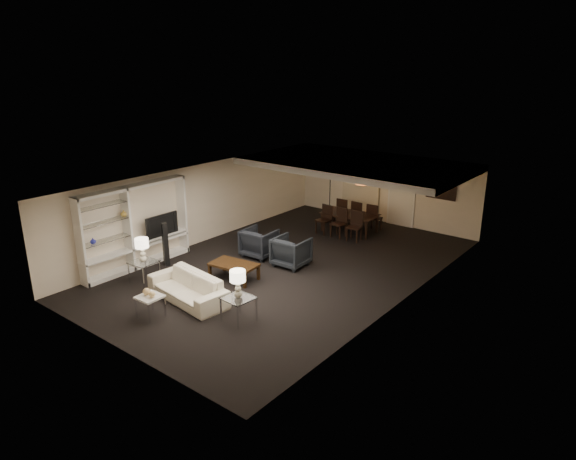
% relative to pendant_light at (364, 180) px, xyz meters
% --- Properties ---
extents(floor, '(11.00, 11.00, 0.00)m').
position_rel_pendant_light_xyz_m(floor, '(-0.30, -3.50, -1.92)').
color(floor, black).
rests_on(floor, ground).
extents(ceiling, '(7.00, 11.00, 0.02)m').
position_rel_pendant_light_xyz_m(ceiling, '(-0.30, -3.50, 0.58)').
color(ceiling, silver).
rests_on(ceiling, ground).
extents(wall_back, '(7.00, 0.02, 2.50)m').
position_rel_pendant_light_xyz_m(wall_back, '(-0.30, 2.00, -0.67)').
color(wall_back, beige).
rests_on(wall_back, ground).
extents(wall_front, '(7.00, 0.02, 2.50)m').
position_rel_pendant_light_xyz_m(wall_front, '(-0.30, -9.00, -0.67)').
color(wall_front, beige).
rests_on(wall_front, ground).
extents(wall_left, '(0.02, 11.00, 2.50)m').
position_rel_pendant_light_xyz_m(wall_left, '(-3.80, -3.50, -0.67)').
color(wall_left, beige).
rests_on(wall_left, ground).
extents(wall_right, '(0.02, 11.00, 2.50)m').
position_rel_pendant_light_xyz_m(wall_right, '(3.20, -3.50, -0.67)').
color(wall_right, beige).
rests_on(wall_right, ground).
extents(ceiling_soffit, '(7.00, 4.00, 0.20)m').
position_rel_pendant_light_xyz_m(ceiling_soffit, '(-0.30, 0.00, 0.48)').
color(ceiling_soffit, silver).
rests_on(ceiling_soffit, ceiling).
extents(curtains, '(1.50, 0.12, 2.40)m').
position_rel_pendant_light_xyz_m(curtains, '(-1.20, 1.92, -0.72)').
color(curtains, beige).
rests_on(curtains, wall_back).
extents(door, '(0.90, 0.05, 2.10)m').
position_rel_pendant_light_xyz_m(door, '(0.40, 1.97, -0.87)').
color(door, silver).
rests_on(door, wall_back).
extents(painting, '(0.95, 0.04, 0.65)m').
position_rel_pendant_light_xyz_m(painting, '(1.80, 1.96, -0.37)').
color(painting, '#142D38').
rests_on(painting, wall_back).
extents(media_unit, '(0.38, 3.40, 2.35)m').
position_rel_pendant_light_xyz_m(media_unit, '(-3.61, -6.10, -0.74)').
color(media_unit, white).
rests_on(media_unit, wall_left).
extents(pendant_light, '(0.52, 0.52, 0.24)m').
position_rel_pendant_light_xyz_m(pendant_light, '(0.00, 0.00, 0.00)').
color(pendant_light, '#D8591E').
rests_on(pendant_light, ceiling_soffit).
extents(sofa, '(2.34, 1.14, 0.66)m').
position_rel_pendant_light_xyz_m(sofa, '(-0.90, -6.65, -1.59)').
color(sofa, beige).
rests_on(sofa, floor).
extents(coffee_table, '(1.32, 0.87, 0.44)m').
position_rel_pendant_light_xyz_m(coffee_table, '(-0.90, -5.05, -1.70)').
color(coffee_table, '#311D0D').
rests_on(coffee_table, floor).
extents(armchair_left, '(0.97, 0.99, 0.84)m').
position_rel_pendant_light_xyz_m(armchair_left, '(-1.50, -3.35, -1.50)').
color(armchair_left, black).
rests_on(armchair_left, floor).
extents(armchair_right, '(0.94, 0.97, 0.84)m').
position_rel_pendant_light_xyz_m(armchair_right, '(-0.30, -3.35, -1.50)').
color(armchair_right, black).
rests_on(armchair_right, floor).
extents(side_table_left, '(0.66, 0.66, 0.58)m').
position_rel_pendant_light_xyz_m(side_table_left, '(-2.60, -6.65, -1.63)').
color(side_table_left, white).
rests_on(side_table_left, floor).
extents(side_table_right, '(0.67, 0.67, 0.58)m').
position_rel_pendant_light_xyz_m(side_table_right, '(0.80, -6.65, -1.63)').
color(side_table_right, white).
rests_on(side_table_right, floor).
extents(table_lamp_left, '(0.37, 0.37, 0.64)m').
position_rel_pendant_light_xyz_m(table_lamp_left, '(-2.60, -6.65, -1.02)').
color(table_lamp_left, beige).
rests_on(table_lamp_left, side_table_left).
extents(table_lamp_right, '(0.38, 0.38, 0.64)m').
position_rel_pendant_light_xyz_m(table_lamp_right, '(0.80, -6.65, -1.02)').
color(table_lamp_right, beige).
rests_on(table_lamp_right, side_table_right).
extents(marble_table, '(0.53, 0.53, 0.52)m').
position_rel_pendant_light_xyz_m(marble_table, '(-0.90, -7.75, -1.66)').
color(marble_table, white).
rests_on(marble_table, floor).
extents(gold_gourd_a, '(0.17, 0.17, 0.17)m').
position_rel_pendant_light_xyz_m(gold_gourd_a, '(-1.00, -7.75, -1.32)').
color(gold_gourd_a, '#E3B978').
rests_on(gold_gourd_a, marble_table).
extents(gold_gourd_b, '(0.14, 0.14, 0.14)m').
position_rel_pendant_light_xyz_m(gold_gourd_b, '(-0.80, -7.75, -1.33)').
color(gold_gourd_b, '#ECC57D').
rests_on(gold_gourd_b, marble_table).
extents(television, '(1.09, 0.14, 0.63)m').
position_rel_pendant_light_xyz_m(television, '(-3.58, -5.31, -0.86)').
color(television, black).
rests_on(television, media_unit).
extents(vase_blue, '(0.15, 0.15, 0.16)m').
position_rel_pendant_light_xyz_m(vase_blue, '(-3.61, -7.40, -0.78)').
color(vase_blue, '#252BA4').
rests_on(vase_blue, media_unit).
extents(vase_amber, '(0.17, 0.17, 0.18)m').
position_rel_pendant_light_xyz_m(vase_amber, '(-3.61, -6.42, -0.27)').
color(vase_amber, gold).
rests_on(vase_amber, media_unit).
extents(floor_speaker, '(0.17, 0.17, 1.26)m').
position_rel_pendant_light_xyz_m(floor_speaker, '(-3.08, -5.54, -1.29)').
color(floor_speaker, black).
rests_on(floor_speaker, floor).
extents(dining_table, '(1.91, 1.16, 0.65)m').
position_rel_pendant_light_xyz_m(dining_table, '(-0.61, 0.20, -1.60)').
color(dining_table, black).
rests_on(dining_table, floor).
extents(chair_nl, '(0.48, 0.48, 0.96)m').
position_rel_pendant_light_xyz_m(chair_nl, '(-1.21, -0.45, -1.44)').
color(chair_nl, black).
rests_on(chair_nl, floor).
extents(chair_nm, '(0.46, 0.46, 0.96)m').
position_rel_pendant_light_xyz_m(chair_nm, '(-0.61, -0.45, -1.44)').
color(chair_nm, black).
rests_on(chair_nm, floor).
extents(chair_nr, '(0.50, 0.50, 0.96)m').
position_rel_pendant_light_xyz_m(chair_nr, '(-0.01, -0.45, -1.44)').
color(chair_nr, black).
rests_on(chair_nr, floor).
extents(chair_fl, '(0.46, 0.46, 0.96)m').
position_rel_pendant_light_xyz_m(chair_fl, '(-1.21, 0.85, -1.44)').
color(chair_fl, black).
rests_on(chair_fl, floor).
extents(chair_fm, '(0.45, 0.45, 0.96)m').
position_rel_pendant_light_xyz_m(chair_fm, '(-0.61, 0.85, -1.44)').
color(chair_fm, black).
rests_on(chair_fm, floor).
extents(chair_fr, '(0.46, 0.46, 0.96)m').
position_rel_pendant_light_xyz_m(chair_fr, '(-0.01, 0.85, -1.44)').
color(chair_fr, black).
rests_on(chair_fr, floor).
extents(floor_lamp, '(0.36, 0.36, 1.90)m').
position_rel_pendant_light_xyz_m(floor_lamp, '(-1.74, 0.71, -0.97)').
color(floor_lamp, black).
rests_on(floor_lamp, floor).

